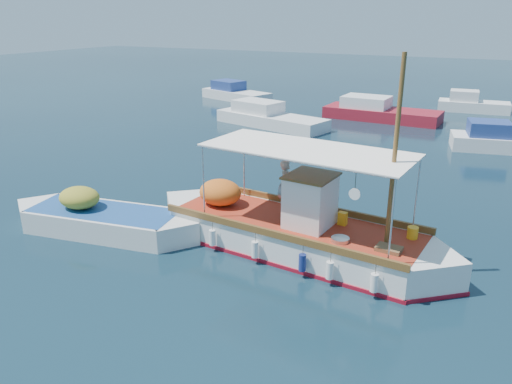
% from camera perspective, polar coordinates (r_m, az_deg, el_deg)
% --- Properties ---
extents(ground, '(160.00, 160.00, 0.00)m').
position_cam_1_polar(ground, '(16.64, 4.51, -6.13)').
color(ground, black).
rests_on(ground, ground).
extents(fishing_caique, '(10.69, 3.62, 6.54)m').
position_cam_1_polar(fishing_caique, '(16.18, 4.17, -4.66)').
color(fishing_caique, white).
rests_on(fishing_caique, ground).
extents(dinghy, '(7.18, 2.89, 1.78)m').
position_cam_1_polar(dinghy, '(18.29, -17.15, -3.25)').
color(dinghy, white).
rests_on(dinghy, ground).
extents(bg_boat_nw, '(8.38, 4.20, 1.80)m').
position_cam_1_polar(bg_boat_nw, '(34.32, 1.44, 8.40)').
color(bg_boat_nw, silver).
rests_on(bg_boat_nw, ground).
extents(bg_boat_n, '(8.20, 3.12, 1.80)m').
position_cam_1_polar(bg_boat_n, '(37.44, 13.82, 8.80)').
color(bg_boat_n, maroon).
rests_on(bg_boat_n, ground).
extents(bg_boat_ne, '(5.75, 3.28, 1.80)m').
position_cam_1_polar(bg_boat_ne, '(31.14, 26.06, 5.21)').
color(bg_boat_ne, silver).
rests_on(bg_boat_ne, ground).
extents(bg_boat_far_w, '(7.04, 4.18, 1.80)m').
position_cam_1_polar(bg_boat_far_w, '(45.15, -2.46, 11.14)').
color(bg_boat_far_w, silver).
rests_on(bg_boat_far_w, ground).
extents(bg_boat_far_n, '(5.33, 2.45, 1.80)m').
position_cam_1_polar(bg_boat_far_n, '(42.88, 23.39, 9.10)').
color(bg_boat_far_n, silver).
rests_on(bg_boat_far_n, ground).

